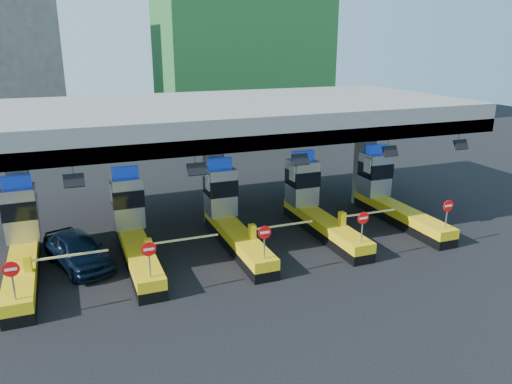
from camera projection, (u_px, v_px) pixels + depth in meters
name	position (u px, v px, depth m)	size (l,w,h in m)	color
ground	(231.00, 242.00, 26.41)	(120.00, 120.00, 0.00)	black
toll_canopy	(213.00, 119.00, 27.17)	(28.00, 12.09, 7.00)	slate
toll_lane_far_left	(22.00, 242.00, 22.78)	(4.43, 8.00, 4.16)	black
toll_lane_left	(133.00, 228.00, 24.51)	(4.43, 8.00, 4.16)	black
toll_lane_center	(229.00, 215.00, 26.25)	(4.43, 8.00, 4.16)	black
toll_lane_right	(314.00, 204.00, 27.99)	(4.43, 8.00, 4.16)	black
toll_lane_far_right	(389.00, 195.00, 29.72)	(4.43, 8.00, 4.16)	black
bg_building_scaffold	(240.00, 4.00, 54.99)	(18.00, 12.00, 28.00)	#1E5926
van	(78.00, 250.00, 23.34)	(1.95, 4.84, 1.65)	black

